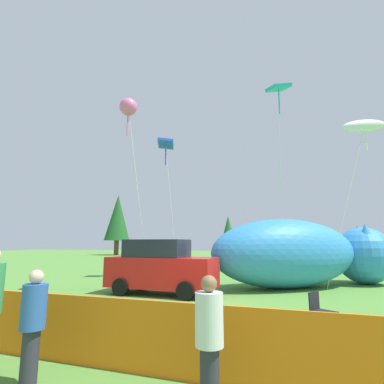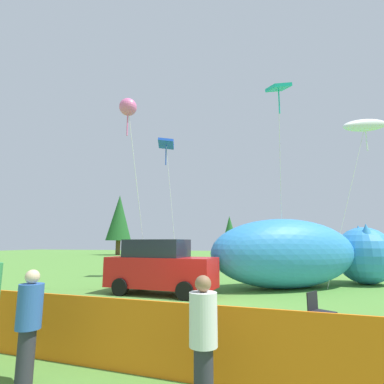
% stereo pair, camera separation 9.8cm
% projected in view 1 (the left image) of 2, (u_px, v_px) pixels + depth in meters
% --- Properties ---
extents(ground_plane, '(120.00, 120.00, 0.00)m').
position_uv_depth(ground_plane, '(197.00, 312.00, 8.56)').
color(ground_plane, '#548C38').
extents(parked_car, '(4.32, 2.07, 2.07)m').
position_uv_depth(parked_car, '(161.00, 267.00, 11.56)').
color(parked_car, red).
rests_on(parked_car, ground).
extents(folding_chair, '(0.65, 0.65, 0.83)m').
position_uv_depth(folding_chair, '(320.00, 308.00, 6.86)').
color(folding_chair, black).
rests_on(folding_chair, ground).
extents(inflatable_cat, '(8.77, 6.81, 2.99)m').
position_uv_depth(inflatable_cat, '(304.00, 255.00, 13.40)').
color(inflatable_cat, '#338CD8').
rests_on(inflatable_cat, ground).
extents(safety_fence, '(9.56, 0.64, 1.18)m').
position_uv_depth(safety_fence, '(142.00, 336.00, 4.60)').
color(safety_fence, orange).
rests_on(safety_fence, ground).
extents(spectator_in_grey_shirt, '(0.34, 0.34, 1.57)m').
position_uv_depth(spectator_in_grey_shirt, '(209.00, 337.00, 3.57)').
color(spectator_in_grey_shirt, '#2D2D38').
rests_on(spectator_in_grey_shirt, ground).
extents(spectator_in_blue_shirt, '(0.34, 0.34, 1.57)m').
position_uv_depth(spectator_in_blue_shirt, '(33.00, 321.00, 4.27)').
color(spectator_in_blue_shirt, '#2D2D38').
rests_on(spectator_in_blue_shirt, ground).
extents(kite_pink_octopus, '(1.20, 1.24, 8.15)m').
position_uv_depth(kite_pink_octopus, '(128.00, 108.00, 12.98)').
color(kite_pink_octopus, silver).
rests_on(kite_pink_octopus, ground).
extents(kite_blue_box, '(1.50, 1.11, 7.96)m').
position_uv_depth(kite_blue_box, '(166.00, 146.00, 17.65)').
color(kite_blue_box, silver).
rests_on(kite_blue_box, ground).
extents(kite_teal_diamond, '(1.24, 1.76, 9.43)m').
position_uv_depth(kite_teal_diamond, '(279.00, 92.00, 14.12)').
color(kite_teal_diamond, silver).
rests_on(kite_teal_diamond, ground).
extents(kite_white_ghost, '(3.77, 2.44, 8.16)m').
position_uv_depth(kite_white_ghost, '(364.00, 126.00, 14.72)').
color(kite_white_ghost, silver).
rests_on(kite_white_ghost, ground).
extents(horizon_tree_east, '(2.20, 2.20, 5.26)m').
position_uv_depth(horizon_tree_east, '(228.00, 232.00, 37.97)').
color(horizon_tree_east, brown).
rests_on(horizon_tree_east, ground).
extents(horizon_tree_west, '(3.94, 3.94, 9.39)m').
position_uv_depth(horizon_tree_west, '(118.00, 218.00, 47.28)').
color(horizon_tree_west, brown).
rests_on(horizon_tree_west, ground).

